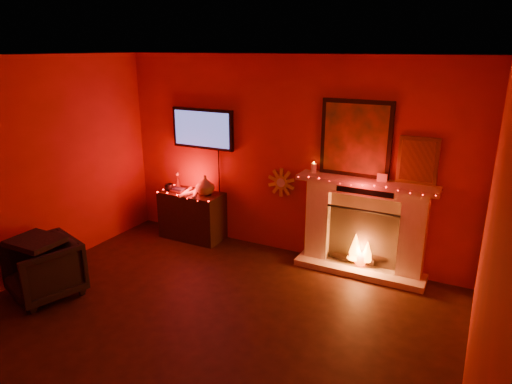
% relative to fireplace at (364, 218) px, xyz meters
% --- Properties ---
extents(room, '(5.00, 5.00, 5.00)m').
position_rel_fireplace_xyz_m(room, '(-1.14, -2.39, 0.63)').
color(room, black).
rests_on(room, ground).
extents(floor, '(5.00, 5.00, 0.00)m').
position_rel_fireplace_xyz_m(floor, '(-1.14, -2.39, -0.72)').
color(floor, black).
rests_on(floor, ground).
extents(fireplace, '(1.72, 0.40, 2.18)m').
position_rel_fireplace_xyz_m(fireplace, '(0.00, 0.00, 0.00)').
color(fireplace, beige).
rests_on(fireplace, floor).
extents(tv, '(1.00, 0.07, 1.24)m').
position_rel_fireplace_xyz_m(tv, '(-2.44, 0.06, 0.92)').
color(tv, black).
rests_on(tv, room).
extents(sunburst_clock, '(0.40, 0.03, 0.40)m').
position_rel_fireplace_xyz_m(sunburst_clock, '(-1.19, 0.09, 0.28)').
color(sunburst_clock, gold).
rests_on(sunburst_clock, room).
extents(console_table, '(0.94, 0.54, 1.00)m').
position_rel_fireplace_xyz_m(console_table, '(-2.54, -0.13, -0.33)').
color(console_table, black).
rests_on(console_table, floor).
extents(armchair, '(0.91, 0.92, 0.67)m').
position_rel_fireplace_xyz_m(armchair, '(-3.09, -2.33, -0.39)').
color(armchair, black).
rests_on(armchair, floor).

